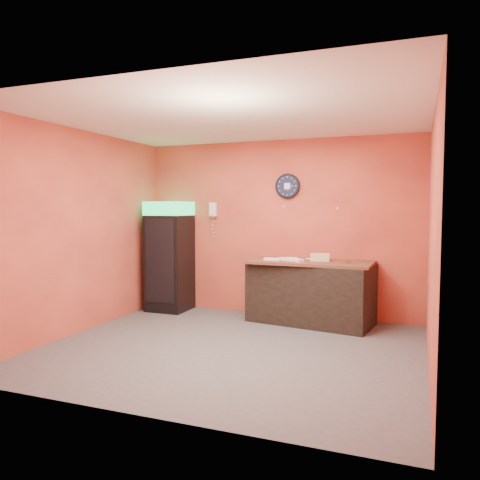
% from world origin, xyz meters
% --- Properties ---
extents(floor, '(4.50, 4.50, 0.00)m').
position_xyz_m(floor, '(0.00, 0.00, 0.00)').
color(floor, '#47474C').
rests_on(floor, ground).
extents(back_wall, '(4.50, 0.02, 2.80)m').
position_xyz_m(back_wall, '(0.00, 2.00, 1.40)').
color(back_wall, '#DE5C3E').
rests_on(back_wall, floor).
extents(left_wall, '(0.02, 4.00, 2.80)m').
position_xyz_m(left_wall, '(-2.25, 0.00, 1.40)').
color(left_wall, '#DE5C3E').
rests_on(left_wall, floor).
extents(right_wall, '(0.02, 4.00, 2.80)m').
position_xyz_m(right_wall, '(2.25, 0.00, 1.40)').
color(right_wall, '#DE5C3E').
rests_on(right_wall, floor).
extents(ceiling, '(4.50, 4.00, 0.02)m').
position_xyz_m(ceiling, '(0.00, 0.00, 2.80)').
color(ceiling, white).
rests_on(ceiling, back_wall).
extents(beverage_cooler, '(0.64, 0.66, 1.83)m').
position_xyz_m(beverage_cooler, '(-1.79, 1.61, 0.89)').
color(beverage_cooler, black).
rests_on(beverage_cooler, floor).
extents(prep_counter, '(1.90, 1.07, 0.90)m').
position_xyz_m(prep_counter, '(0.63, 1.60, 0.45)').
color(prep_counter, black).
rests_on(prep_counter, floor).
extents(wall_clock, '(0.39, 0.06, 0.39)m').
position_xyz_m(wall_clock, '(0.17, 1.97, 2.07)').
color(wall_clock, black).
rests_on(wall_clock, back_wall).
extents(wall_phone, '(0.13, 0.11, 0.23)m').
position_xyz_m(wall_phone, '(-1.12, 1.95, 1.69)').
color(wall_phone, white).
rests_on(wall_phone, back_wall).
extents(butcher_paper, '(1.83, 0.95, 0.04)m').
position_xyz_m(butcher_paper, '(0.63, 1.60, 0.92)').
color(butcher_paper, brown).
rests_on(butcher_paper, prep_counter).
extents(sub_roll_stack, '(0.28, 0.13, 0.12)m').
position_xyz_m(sub_roll_stack, '(0.77, 1.59, 1.00)').
color(sub_roll_stack, beige).
rests_on(sub_roll_stack, butcher_paper).
extents(wrapped_sandwich_left, '(0.26, 0.12, 0.04)m').
position_xyz_m(wrapped_sandwich_left, '(0.08, 1.45, 0.96)').
color(wrapped_sandwich_left, white).
rests_on(wrapped_sandwich_left, butcher_paper).
extents(wrapped_sandwich_mid, '(0.31, 0.24, 0.04)m').
position_xyz_m(wrapped_sandwich_mid, '(0.42, 1.45, 0.96)').
color(wrapped_sandwich_mid, white).
rests_on(wrapped_sandwich_mid, butcher_paper).
extents(wrapped_sandwich_right, '(0.30, 0.18, 0.04)m').
position_xyz_m(wrapped_sandwich_right, '(0.29, 1.56, 0.96)').
color(wrapped_sandwich_right, white).
rests_on(wrapped_sandwich_right, butcher_paper).
extents(kitchen_tool, '(0.06, 0.06, 0.06)m').
position_xyz_m(kitchen_tool, '(0.69, 1.72, 0.97)').
color(kitchen_tool, silver).
rests_on(kitchen_tool, butcher_paper).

